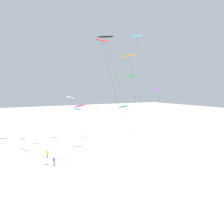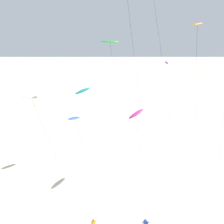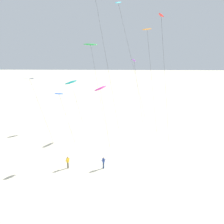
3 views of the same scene
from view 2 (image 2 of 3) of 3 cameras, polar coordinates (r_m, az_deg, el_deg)
ground_plane at (r=30.05m, az=4.39°, el=-19.76°), size 260.00×260.00×0.00m
kite_teal at (r=40.00m, az=-6.55°, el=4.56°), size 2.98×3.68×9.44m
kite_white at (r=28.84m, az=-17.27°, el=2.76°), size 3.18×3.95×11.67m
kite_green at (r=37.69m, az=-0.58°, el=14.94°), size 3.64×4.30×16.48m
kite_blue at (r=28.68m, az=-8.34°, el=-1.61°), size 2.43×3.38×9.22m
kite_magenta at (r=26.22m, az=5.20°, el=-0.50°), size 2.35×2.96×10.59m
kite_purple at (r=39.21m, az=11.71°, el=10.28°), size 2.92×4.49×13.74m
kite_orange at (r=32.08m, az=17.96°, el=17.05°), size 3.91×5.22×18.84m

